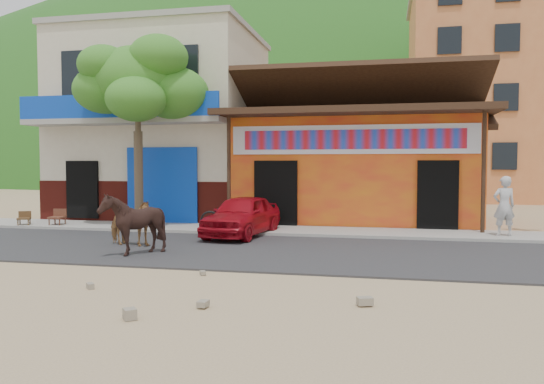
{
  "coord_description": "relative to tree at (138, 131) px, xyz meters",
  "views": [
    {
      "loc": [
        3.09,
        -9.7,
        2.08
      ],
      "look_at": [
        0.33,
        3.0,
        1.4
      ],
      "focal_mm": 35.0,
      "sensor_mm": 36.0,
      "label": 1
    }
  ],
  "objects": [
    {
      "name": "hillside",
      "position": [
        4.6,
        64.2,
        8.88
      ],
      "size": [
        100.0,
        40.0,
        24.0
      ],
      "primitive_type": "ellipsoid",
      "color": "#194C14",
      "rests_on": "ground"
    },
    {
      "name": "ground",
      "position": [
        4.6,
        -5.8,
        -3.12
      ],
      "size": [
        120.0,
        120.0,
        0.0
      ],
      "primitive_type": "plane",
      "color": "#9E825B",
      "rests_on": "ground"
    },
    {
      "name": "red_car",
      "position": [
        3.67,
        -1.0,
        -2.49
      ],
      "size": [
        1.81,
        3.58,
        1.17
      ],
      "primitive_type": "imported",
      "rotation": [
        0.0,
        0.0,
        -0.13
      ],
      "color": "#A30B18",
      "rests_on": "road"
    },
    {
      "name": "apartment_front",
      "position": [
        13.6,
        18.2,
        2.88
      ],
      "size": [
        9.0,
        9.0,
        12.0
      ],
      "primitive_type": "cube",
      "color": "#CC723F",
      "rests_on": "ground"
    },
    {
      "name": "pedestrian",
      "position": [
        10.84,
        -0.03,
        -2.18
      ],
      "size": [
        0.67,
        0.5,
        1.64
      ],
      "primitive_type": "imported",
      "rotation": [
        0.0,
        0.0,
        3.34
      ],
      "color": "silver",
      "rests_on": "sidewalk"
    },
    {
      "name": "cafe_chair_right",
      "position": [
        -3.8,
        -0.5,
        -2.59
      ],
      "size": [
        0.51,
        0.51,
        0.82
      ],
      "primitive_type": null,
      "rotation": [
        0.0,
        0.0,
        0.46
      ],
      "color": "#482818",
      "rests_on": "sidewalk"
    },
    {
      "name": "scooter",
      "position": [
        3.1,
        -0.42,
        -2.55
      ],
      "size": [
        1.79,
        0.94,
        0.89
      ],
      "primitive_type": "imported",
      "rotation": [
        0.0,
        0.0,
        1.79
      ],
      "color": "black",
      "rests_on": "sidewalk"
    },
    {
      "name": "sidewalk",
      "position": [
        4.6,
        0.2,
        -3.06
      ],
      "size": [
        60.0,
        2.0,
        0.12
      ],
      "primitive_type": "cube",
      "color": "gray",
      "rests_on": "ground"
    },
    {
      "name": "road",
      "position": [
        4.6,
        -3.3,
        -3.1
      ],
      "size": [
        60.0,
        5.0,
        0.04
      ],
      "primitive_type": "cube",
      "color": "#28282B",
      "rests_on": "ground"
    },
    {
      "name": "cafe_chair_left",
      "position": [
        -2.77,
        -0.24,
        -2.52
      ],
      "size": [
        0.48,
        0.48,
        0.95
      ],
      "primitive_type": null,
      "rotation": [
        0.0,
        0.0,
        0.09
      ],
      "color": "#50281A",
      "rests_on": "sidewalk"
    },
    {
      "name": "dance_club",
      "position": [
        6.6,
        4.2,
        -1.32
      ],
      "size": [
        8.0,
        6.0,
        3.6
      ],
      "primitive_type": "cube",
      "color": "orange",
      "rests_on": "ground"
    },
    {
      "name": "tree",
      "position": [
        0.0,
        0.0,
        0.0
      ],
      "size": [
        3.0,
        3.0,
        6.0
      ],
      "primitive_type": null,
      "color": "#2D721E",
      "rests_on": "sidewalk"
    },
    {
      "name": "cow_tan",
      "position": [
        1.41,
        -3.36,
        -2.5
      ],
      "size": [
        1.45,
        0.86,
        1.15
      ],
      "primitive_type": "imported",
      "rotation": [
        0.0,
        0.0,
        1.39
      ],
      "color": "#9C6D3E",
      "rests_on": "road"
    },
    {
      "name": "cow_dark",
      "position": [
        2.12,
        -4.58,
        -2.37
      ],
      "size": [
        1.48,
        1.37,
        1.41
      ],
      "primitive_type": "imported",
      "rotation": [
        0.0,
        0.0,
        -1.37
      ],
      "color": "black",
      "rests_on": "road"
    },
    {
      "name": "cafe_building",
      "position": [
        -0.9,
        4.2,
        0.38
      ],
      "size": [
        7.0,
        6.0,
        7.0
      ],
      "primitive_type": "cube",
      "color": "beige",
      "rests_on": "ground"
    }
  ]
}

